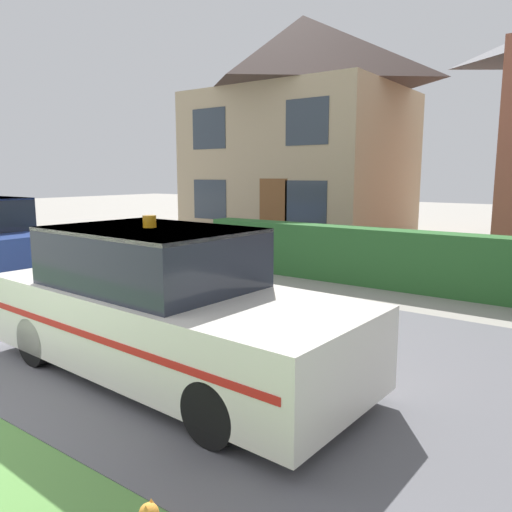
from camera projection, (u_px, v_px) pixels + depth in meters
road_strip at (184, 331)px, 7.14m from camera, size 28.00×5.74×0.01m
garden_hedge at (374, 257)px, 10.04m from camera, size 8.04×0.59×1.15m
police_car at (163, 307)px, 5.51m from camera, size 4.64×1.95×1.76m
house_left at (301, 127)px, 17.38m from camera, size 7.04×5.82×7.52m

